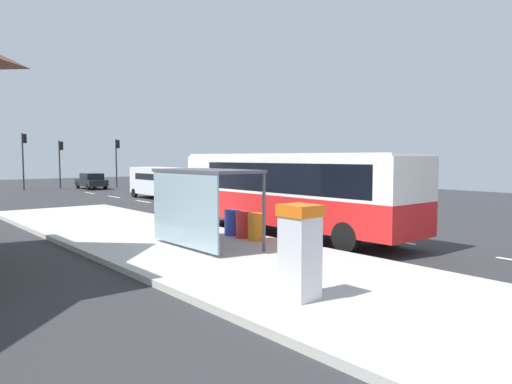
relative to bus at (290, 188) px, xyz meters
name	(u,v)px	position (x,y,z in m)	size (l,w,h in m)	color
ground_plane	(177,208)	(1.71, 11.76, -1.86)	(56.00, 92.00, 0.04)	#2D2D30
sidewalk_platform	(191,248)	(-4.69, -0.24, -1.75)	(6.20, 30.00, 0.18)	beige
lane_stripe_seg_1	(389,240)	(1.96, -3.24, -1.84)	(0.16, 2.20, 0.01)	silver
lane_stripe_seg_2	(295,225)	(1.96, 1.76, -1.84)	(0.16, 2.20, 0.01)	silver
lane_stripe_seg_3	(229,215)	(1.96, 6.76, -1.84)	(0.16, 2.20, 0.01)	silver
lane_stripe_seg_4	(181,207)	(1.96, 11.76, -1.84)	(0.16, 2.20, 0.01)	silver
lane_stripe_seg_5	(143,201)	(1.96, 16.76, -1.84)	(0.16, 2.20, 0.01)	silver
lane_stripe_seg_6	(114,197)	(1.96, 21.76, -1.84)	(0.16, 2.20, 0.01)	silver
lane_stripe_seg_7	(90,193)	(1.96, 26.76, -1.84)	(0.16, 2.20, 0.01)	silver
bus	(290,188)	(0.00, 0.00, 0.00)	(2.65, 11.04, 3.21)	red
white_van	(157,180)	(3.91, 18.39, -0.50)	(2.07, 5.22, 2.30)	white
sedan_near	(91,181)	(4.01, 31.88, -1.05)	(1.97, 4.46, 1.52)	black
ticket_machine	(300,251)	(-6.17, -6.81, -0.67)	(0.66, 0.76, 1.94)	silver
recycling_bin_orange	(255,227)	(-2.49, -0.88, -1.19)	(0.52, 0.52, 0.95)	orange
recycling_bin_red	(243,225)	(-2.49, -0.18, -1.19)	(0.52, 0.52, 0.95)	red
recycling_bin_blue	(231,222)	(-2.49, 0.52, -1.19)	(0.52, 0.52, 0.95)	blue
traffic_light_near_side	(117,155)	(7.21, 33.20, 1.40)	(0.49, 0.28, 4.87)	#2D2D2D
traffic_light_far_side	(24,153)	(-1.39, 34.00, 1.64)	(0.49, 0.28, 5.25)	#2D2D2D
traffic_light_median	(61,157)	(2.12, 34.80, 1.27)	(0.49, 0.28, 4.66)	#2D2D2D
bus_shelter	(198,188)	(-4.70, -0.68, 0.25)	(1.80, 4.00, 2.50)	#4C4C51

